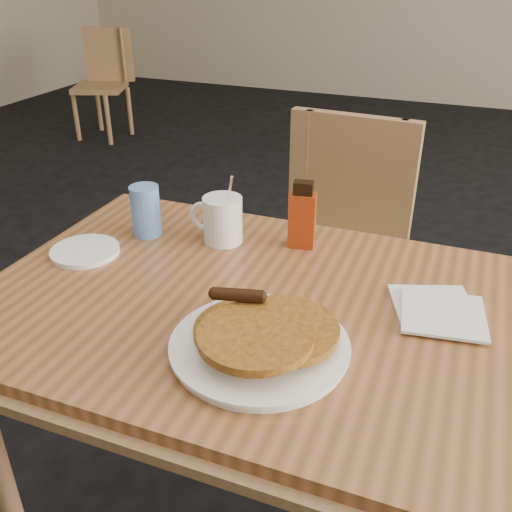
{
  "coord_description": "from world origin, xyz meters",
  "views": [
    {
      "loc": [
        0.36,
        -0.92,
        1.35
      ],
      "look_at": [
        -0.03,
        0.03,
        0.79
      ],
      "focal_mm": 40.0,
      "sensor_mm": 36.0,
      "label": 1
    }
  ],
  "objects_px": {
    "chair_wall_extra": "(105,74)",
    "coffee_mug": "(222,219)",
    "syrup_bottle": "(302,217)",
    "main_table": "(264,320)",
    "chair_main_far": "(340,236)",
    "pancake_plate": "(260,339)",
    "blue_tumbler": "(146,211)"
  },
  "relations": [
    {
      "from": "syrup_bottle",
      "to": "pancake_plate",
      "type": "bearing_deg",
      "value": -92.41
    },
    {
      "from": "pancake_plate",
      "to": "blue_tumbler",
      "type": "relative_size",
      "value": 2.53
    },
    {
      "from": "coffee_mug",
      "to": "main_table",
      "type": "bearing_deg",
      "value": -69.14
    },
    {
      "from": "chair_wall_extra",
      "to": "blue_tumbler",
      "type": "relative_size",
      "value": 6.8
    },
    {
      "from": "chair_wall_extra",
      "to": "pancake_plate",
      "type": "bearing_deg",
      "value": -71.08
    },
    {
      "from": "chair_main_far",
      "to": "coffee_mug",
      "type": "relative_size",
      "value": 5.36
    },
    {
      "from": "chair_main_far",
      "to": "syrup_bottle",
      "type": "bearing_deg",
      "value": -83.84
    },
    {
      "from": "pancake_plate",
      "to": "coffee_mug",
      "type": "bearing_deg",
      "value": 123.73
    },
    {
      "from": "chair_wall_extra",
      "to": "coffee_mug",
      "type": "bearing_deg",
      "value": -70.43
    },
    {
      "from": "pancake_plate",
      "to": "blue_tumbler",
      "type": "height_order",
      "value": "blue_tumbler"
    },
    {
      "from": "chair_wall_extra",
      "to": "syrup_bottle",
      "type": "xyz_separation_m",
      "value": [
        2.48,
        -2.71,
        0.34
      ]
    },
    {
      "from": "main_table",
      "to": "coffee_mug",
      "type": "height_order",
      "value": "coffee_mug"
    },
    {
      "from": "chair_wall_extra",
      "to": "blue_tumbler",
      "type": "distance_m",
      "value": 3.52
    },
    {
      "from": "coffee_mug",
      "to": "syrup_bottle",
      "type": "xyz_separation_m",
      "value": [
        0.18,
        0.04,
        0.02
      ]
    },
    {
      "from": "chair_wall_extra",
      "to": "coffee_mug",
      "type": "relative_size",
      "value": 4.83
    },
    {
      "from": "chair_main_far",
      "to": "coffee_mug",
      "type": "distance_m",
      "value": 0.62
    },
    {
      "from": "pancake_plate",
      "to": "blue_tumbler",
      "type": "bearing_deg",
      "value": 142.49
    },
    {
      "from": "main_table",
      "to": "pancake_plate",
      "type": "xyz_separation_m",
      "value": [
        0.05,
        -0.15,
        0.07
      ]
    },
    {
      "from": "chair_wall_extra",
      "to": "chair_main_far",
      "type": "bearing_deg",
      "value": -62.32
    },
    {
      "from": "coffee_mug",
      "to": "chair_wall_extra",
      "type": "bearing_deg",
      "value": 109.0
    },
    {
      "from": "chair_main_far",
      "to": "blue_tumbler",
      "type": "height_order",
      "value": "chair_main_far"
    },
    {
      "from": "coffee_mug",
      "to": "blue_tumbler",
      "type": "relative_size",
      "value": 1.41
    },
    {
      "from": "chair_main_far",
      "to": "coffee_mug",
      "type": "bearing_deg",
      "value": -102.48
    },
    {
      "from": "main_table",
      "to": "chair_wall_extra",
      "type": "bearing_deg",
      "value": 130.07
    },
    {
      "from": "pancake_plate",
      "to": "syrup_bottle",
      "type": "height_order",
      "value": "syrup_bottle"
    },
    {
      "from": "coffee_mug",
      "to": "blue_tumbler",
      "type": "height_order",
      "value": "coffee_mug"
    },
    {
      "from": "blue_tumbler",
      "to": "coffee_mug",
      "type": "bearing_deg",
      "value": 10.9
    },
    {
      "from": "main_table",
      "to": "chair_main_far",
      "type": "relative_size",
      "value": 1.28
    },
    {
      "from": "main_table",
      "to": "chair_wall_extra",
      "type": "relative_size",
      "value": 1.42
    },
    {
      "from": "pancake_plate",
      "to": "blue_tumbler",
      "type": "distance_m",
      "value": 0.52
    },
    {
      "from": "main_table",
      "to": "syrup_bottle",
      "type": "bearing_deg",
      "value": 91.31
    },
    {
      "from": "chair_main_far",
      "to": "main_table",
      "type": "bearing_deg",
      "value": -84.32
    }
  ]
}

